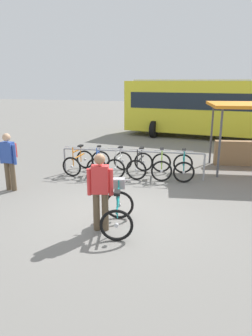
{
  "coord_description": "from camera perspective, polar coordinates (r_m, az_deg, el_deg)",
  "views": [
    {
      "loc": [
        2.05,
        -6.37,
        3.03
      ],
      "look_at": [
        0.15,
        0.55,
        1.0
      ],
      "focal_mm": 33.24,
      "sensor_mm": 36.0,
      "label": 1
    }
  ],
  "objects": [
    {
      "name": "featured_bicycle",
      "position": [
        6.6,
        -1.46,
        -7.27
      ],
      "size": [
        0.9,
        1.25,
        0.97
      ],
      "color": "black",
      "rests_on": "ground"
    },
    {
      "name": "ground_plane",
      "position": [
        7.35,
        -2.31,
        -8.58
      ],
      "size": [
        80.0,
        80.0,
        0.0
      ],
      "primitive_type": "plane",
      "color": "slate"
    },
    {
      "name": "racked_bike_white",
      "position": [
        10.3,
        -1.27,
        0.8
      ],
      "size": [
        0.7,
        1.12,
        0.97
      ],
      "color": "black",
      "rests_on": "ground"
    },
    {
      "name": "racked_bike_blue",
      "position": [
        10.45,
        -5.04,
        0.97
      ],
      "size": [
        0.88,
        1.21,
        0.97
      ],
      "color": "black",
      "rests_on": "ground"
    },
    {
      "name": "person_with_featured_bike",
      "position": [
        6.33,
        -4.73,
        -3.86
      ],
      "size": [
        0.52,
        0.27,
        1.64
      ],
      "color": "brown",
      "rests_on": "ground"
    },
    {
      "name": "racked_bike_orange",
      "position": [
        10.65,
        -8.68,
        1.12
      ],
      "size": [
        0.7,
        1.13,
        0.97
      ],
      "color": "black",
      "rests_on": "ground"
    },
    {
      "name": "racked_bike_lime",
      "position": [
        10.13,
        6.52,
        0.44
      ],
      "size": [
        0.83,
        1.2,
        0.97
      ],
      "color": "black",
      "rests_on": "ground"
    },
    {
      "name": "bike_rack_rail",
      "position": [
        9.97,
        1.09,
        2.27
      ],
      "size": [
        4.59,
        0.49,
        0.88
      ],
      "color": "#99999E",
      "rests_on": "ground"
    },
    {
      "name": "bus_distant",
      "position": [
        17.6,
        16.8,
        10.92
      ],
      "size": [
        10.24,
        4.26,
        3.08
      ],
      "color": "yellow",
      "rests_on": "ground"
    },
    {
      "name": "racked_bike_teal",
      "position": [
        10.12,
        10.48,
        0.25
      ],
      "size": [
        0.78,
        1.16,
        0.97
      ],
      "color": "black",
      "rests_on": "ground"
    },
    {
      "name": "pedestrian_with_backpack",
      "position": [
        9.27,
        -20.66,
        1.7
      ],
      "size": [
        0.53,
        0.34,
        1.64
      ],
      "color": "brown",
      "rests_on": "ground"
    },
    {
      "name": "racked_bike_black",
      "position": [
        10.19,
        2.59,
        0.62
      ],
      "size": [
        0.67,
        1.09,
        0.97
      ],
      "color": "black",
      "rests_on": "ground"
    }
  ]
}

